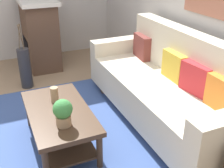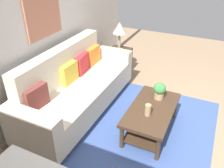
% 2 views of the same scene
% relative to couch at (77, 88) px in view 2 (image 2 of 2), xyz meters
% --- Properties ---
extents(ground_plane, '(9.59, 9.59, 0.00)m').
position_rel_couch_xyz_m(ground_plane, '(-0.11, -1.63, -0.43)').
color(ground_plane, '#9E7F60').
extents(wall_back, '(5.59, 0.10, 2.70)m').
position_rel_couch_xyz_m(wall_back, '(-0.11, 0.54, 0.92)').
color(wall_back, silver).
rests_on(wall_back, ground_plane).
extents(area_rug, '(2.62, 2.06, 0.01)m').
position_rel_couch_xyz_m(area_rug, '(-0.11, -1.13, -0.43)').
color(area_rug, '#3D5693').
rests_on(area_rug, ground_plane).
extents(couch, '(2.41, 0.84, 1.08)m').
position_rel_couch_xyz_m(couch, '(0.00, 0.00, 0.00)').
color(couch, beige).
rests_on(couch, ground_plane).
extents(throw_pillow_maroon, '(0.37, 0.15, 0.32)m').
position_rel_couch_xyz_m(throw_pillow_maroon, '(-0.76, 0.12, 0.25)').
color(throw_pillow_maroon, brown).
rests_on(throw_pillow_maroon, couch).
extents(throw_pillow_mustard, '(0.36, 0.13, 0.32)m').
position_rel_couch_xyz_m(throw_pillow_mustard, '(0.00, 0.12, 0.25)').
color(throw_pillow_mustard, gold).
rests_on(throw_pillow_mustard, couch).
extents(throw_pillow_crimson, '(0.37, 0.17, 0.32)m').
position_rel_couch_xyz_m(throw_pillow_crimson, '(0.38, 0.12, 0.25)').
color(throw_pillow_crimson, red).
rests_on(throw_pillow_crimson, couch).
extents(throw_pillow_orange, '(0.36, 0.13, 0.32)m').
position_rel_couch_xyz_m(throw_pillow_orange, '(0.76, 0.12, 0.25)').
color(throw_pillow_orange, orange).
rests_on(throw_pillow_orange, couch).
extents(coffee_table, '(1.10, 0.60, 0.43)m').
position_rel_couch_xyz_m(coffee_table, '(0.01, -1.26, -0.12)').
color(coffee_table, '#422D1E').
rests_on(coffee_table, ground_plane).
extents(tabletop_vase, '(0.08, 0.08, 0.17)m').
position_rel_couch_xyz_m(tabletop_vase, '(-0.17, -1.25, 0.08)').
color(tabletop_vase, tan).
rests_on(tabletop_vase, coffee_table).
extents(potted_plant_tabletop, '(0.18, 0.18, 0.26)m').
position_rel_couch_xyz_m(potted_plant_tabletop, '(0.29, -1.27, 0.14)').
color(potted_plant_tabletop, tan).
rests_on(potted_plant_tabletop, coffee_table).
extents(side_table, '(0.44, 0.44, 0.56)m').
position_rel_couch_xyz_m(side_table, '(1.50, -0.08, -0.15)').
color(side_table, '#422D1E').
rests_on(side_table, ground_plane).
extents(table_lamp, '(0.28, 0.28, 0.57)m').
position_rel_couch_xyz_m(table_lamp, '(1.50, -0.08, 0.56)').
color(table_lamp, gray).
rests_on(table_lamp, side_table).
extents(framed_painting, '(0.73, 0.03, 0.61)m').
position_rel_couch_xyz_m(framed_painting, '(0.00, 0.47, 1.11)').
color(framed_painting, '#B77056').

